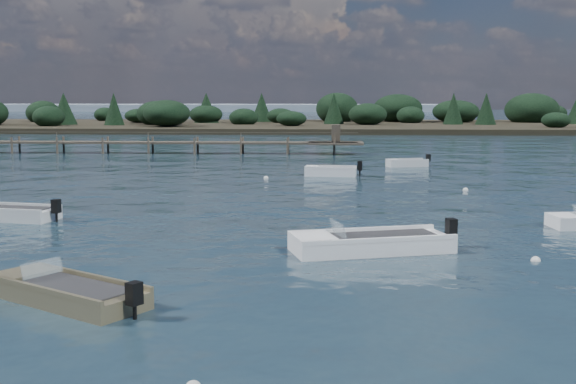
# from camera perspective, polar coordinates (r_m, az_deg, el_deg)

# --- Properties ---
(ground) EXTENTS (400.00, 400.00, 0.00)m
(ground) POSITION_cam_1_polar(r_m,az_deg,el_deg) (78.55, 0.71, 3.73)
(ground) COLOR #142530
(ground) RESTS_ON ground
(dinghy_near_olive) EXTENTS (4.82, 3.93, 1.22)m
(dinghy_near_olive) POSITION_cam_1_polar(r_m,az_deg,el_deg) (19.82, -17.07, -7.85)
(dinghy_near_olive) COLOR brown
(dinghy_near_olive) RESTS_ON ground
(tender_far_white) EXTENTS (3.86, 1.69, 1.30)m
(tender_far_white) POSITION_cam_1_polar(r_m,az_deg,el_deg) (48.34, 3.40, 1.50)
(tender_far_white) COLOR white
(tender_far_white) RESTS_ON ground
(dinghy_mid_grey) EXTENTS (4.92, 2.52, 1.22)m
(dinghy_mid_grey) POSITION_cam_1_polar(r_m,az_deg,el_deg) (33.63, -21.38, -1.74)
(dinghy_mid_grey) COLOR silver
(dinghy_mid_grey) RESTS_ON ground
(tender_far_grey_b) EXTENTS (3.45, 1.99, 1.16)m
(tender_far_grey_b) POSITION_cam_1_polar(r_m,az_deg,el_deg) (55.33, 9.39, 2.17)
(tender_far_grey_b) COLOR silver
(tender_far_grey_b) RESTS_ON ground
(dinghy_mid_white_a) EXTENTS (5.97, 3.48, 1.37)m
(dinghy_mid_white_a) POSITION_cam_1_polar(r_m,az_deg,el_deg) (25.08, 6.55, -4.28)
(dinghy_mid_white_a) COLOR white
(dinghy_mid_white_a) RESTS_ON ground
(buoy_b) EXTENTS (0.32, 0.32, 0.32)m
(buoy_b) POSITION_cam_1_polar(r_m,az_deg,el_deg) (24.86, 18.98, -5.18)
(buoy_b) COLOR silver
(buoy_b) RESTS_ON ground
(buoy_e) EXTENTS (0.32, 0.32, 0.32)m
(buoy_e) POSITION_cam_1_polar(r_m,az_deg,el_deg) (46.86, -1.74, 1.09)
(buoy_e) COLOR silver
(buoy_e) RESTS_ON ground
(buoy_extra_a) EXTENTS (0.32, 0.32, 0.32)m
(buoy_extra_a) POSITION_cam_1_polar(r_m,az_deg,el_deg) (42.09, 13.85, 0.13)
(buoy_extra_a) COLOR silver
(buoy_extra_a) RESTS_ON ground
(jetty) EXTENTS (64.50, 3.20, 3.40)m
(jetty) POSITION_cam_1_polar(r_m,az_deg,el_deg) (70.83, -17.56, 3.75)
(jetty) COLOR #4A4136
(jetty) RESTS_ON ground
(far_headland) EXTENTS (190.00, 40.00, 5.80)m
(far_headland) POSITION_cam_1_polar(r_m,az_deg,el_deg) (120.43, 13.44, 5.82)
(far_headland) COLOR black
(far_headland) RESTS_ON ground
(distant_haze) EXTENTS (280.00, 20.00, 2.40)m
(distant_haze) POSITION_cam_1_polar(r_m,az_deg,el_deg) (265.13, -17.85, 6.11)
(distant_haze) COLOR #8998A9
(distant_haze) RESTS_ON ground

